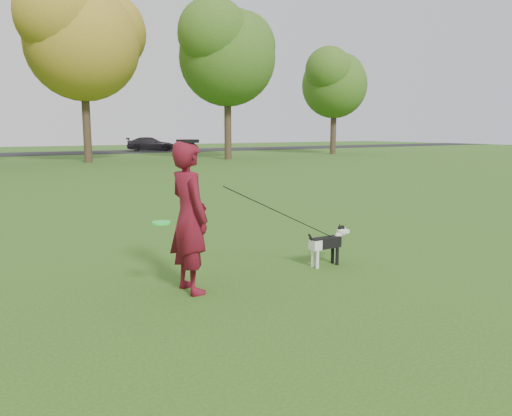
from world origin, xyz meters
TOP-DOWN VIEW (x-y plane):
  - ground at (0.00, 0.00)m, footprint 120.00×120.00m
  - man at (-0.85, 0.36)m, footprint 0.49×0.72m
  - dog at (1.43, 0.40)m, footprint 0.80×0.16m
  - car_right at (12.86, 40.00)m, footprint 4.77×3.17m
  - man_held_items at (0.53, 0.35)m, footprint 2.91×0.35m

SIDE VIEW (x-z plane):
  - ground at x=0.00m, z-range 0.00..0.00m
  - dog at x=1.43m, z-range 0.07..0.67m
  - car_right at x=12.86m, z-range 0.02..1.30m
  - man_held_items at x=0.53m, z-range 0.13..1.64m
  - man at x=-0.85m, z-range 0.00..1.91m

